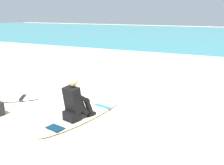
{
  "coord_description": "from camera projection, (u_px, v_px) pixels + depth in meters",
  "views": [
    {
      "loc": [
        2.59,
        -4.67,
        2.31
      ],
      "look_at": [
        -0.15,
        1.04,
        0.55
      ],
      "focal_mm": 40.96,
      "sensor_mm": 36.0,
      "label": 1
    }
  ],
  "objects": [
    {
      "name": "breaking_foam",
      "position": [
        178.0,
        56.0,
        13.33
      ],
      "size": [
        80.0,
        0.9,
        0.11
      ],
      "primitive_type": "cube",
      "color": "white",
      "rests_on": "ground"
    },
    {
      "name": "surfboard_main",
      "position": [
        83.0,
        117.0,
        5.74
      ],
      "size": [
        0.99,
        2.58,
        0.08
      ],
      "color": "#EFE5C6",
      "rests_on": "ground"
    },
    {
      "name": "sea",
      "position": [
        207.0,
        35.0,
        25.23
      ],
      "size": [
        80.0,
        28.0,
        0.1
      ],
      "primitive_type": "cube",
      "color": "teal",
      "rests_on": "ground"
    },
    {
      "name": "ground_plane",
      "position": [
        98.0,
        118.0,
        5.76
      ],
      "size": [
        80.0,
        80.0,
        0.0
      ],
      "primitive_type": "plane",
      "color": "beige"
    },
    {
      "name": "surfer_seated",
      "position": [
        76.0,
        103.0,
        5.46
      ],
      "size": [
        0.51,
        0.76,
        0.95
      ],
      "color": "black",
      "rests_on": "surfboard_main"
    },
    {
      "name": "surfboard_spare_near",
      "position": [
        2.0,
        99.0,
        6.91
      ],
      "size": [
        1.99,
        1.43,
        0.08
      ],
      "color": "silver",
      "rests_on": "ground"
    }
  ]
}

